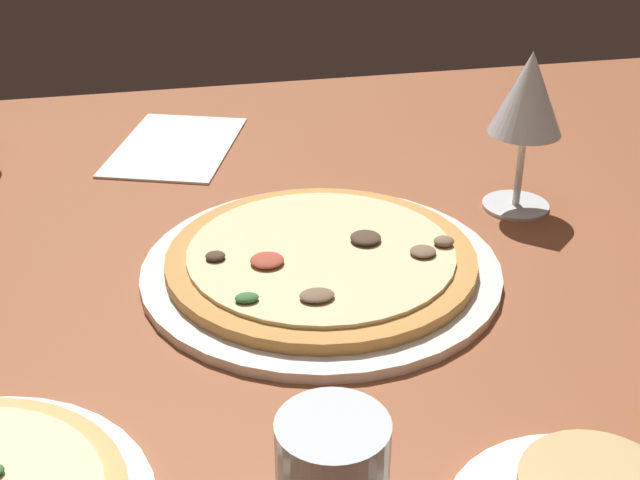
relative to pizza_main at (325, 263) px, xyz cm
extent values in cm
cube|color=brown|center=(0.33, -2.60, -3.18)|extent=(150.00, 110.00, 4.00)
cylinder|color=silver|center=(0.00, -0.03, -0.68)|extent=(33.92, 33.92, 1.00)
cylinder|color=#C68C47|center=(0.00, -0.03, 0.42)|extent=(29.22, 29.22, 1.20)
cylinder|color=beige|center=(0.00, -0.03, 1.22)|extent=(25.18, 25.18, 0.40)
ellipsoid|color=#4C3828|center=(10.17, -0.43, 1.75)|extent=(1.84, 1.67, 0.66)
ellipsoid|color=#4C3828|center=(-4.20, -0.94, 1.79)|extent=(2.95, 2.93, 0.74)
ellipsoid|color=brown|center=(2.42, 8.13, 1.75)|extent=(3.02, 2.30, 0.66)
ellipsoid|color=brown|center=(-8.75, 2.64, 1.73)|extent=(2.44, 2.33, 0.63)
ellipsoid|color=brown|center=(-11.25, 1.29, 1.80)|extent=(1.96, 1.81, 0.77)
ellipsoid|color=#AD4733|center=(5.65, 1.38, 1.77)|extent=(3.09, 2.98, 0.71)
ellipsoid|color=#387033|center=(8.31, 7.28, 1.74)|extent=(2.05, 1.47, 0.65)
cylinder|color=silver|center=(-23.45, -9.72, -0.98)|extent=(7.23, 7.23, 0.40)
cylinder|color=silver|center=(-23.45, -9.72, 3.39)|extent=(0.80, 0.80, 8.34)
cone|color=silver|center=(-23.45, -9.72, 11.89)|extent=(7.71, 7.71, 8.66)
cone|color=#5B0F19|center=(-23.45, -9.72, 9.12)|extent=(2.51, 2.51, 3.13)
cube|color=white|center=(11.82, -34.54, -1.03)|extent=(20.17, 24.55, 0.30)
camera|label=1|loc=(15.16, 69.83, 41.27)|focal=49.15mm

